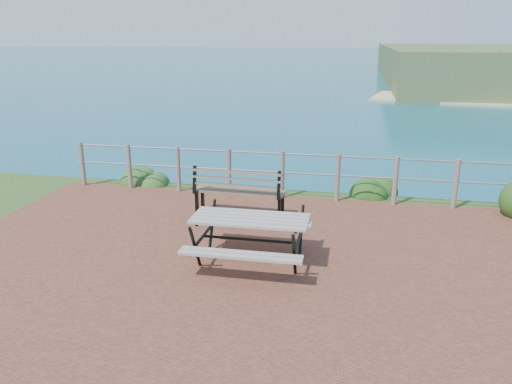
% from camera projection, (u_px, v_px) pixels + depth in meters
% --- Properties ---
extents(ground, '(10.00, 7.00, 0.12)m').
position_uv_depth(ground, '(247.00, 266.00, 7.47)').
color(ground, brown).
rests_on(ground, ground).
extents(ocean, '(1200.00, 1200.00, 0.00)m').
position_uv_depth(ocean, '(360.00, 46.00, 194.49)').
color(ocean, '#15737E').
rests_on(ocean, ground).
extents(safety_railing, '(9.40, 0.10, 1.00)m').
position_uv_depth(safety_railing, '(282.00, 172.00, 10.44)').
color(safety_railing, '#6B5B4C').
rests_on(safety_railing, ground).
extents(picnic_table, '(1.72, 1.49, 0.72)m').
position_uv_depth(picnic_table, '(250.00, 235.00, 7.40)').
color(picnic_table, gray).
rests_on(picnic_table, ground).
extents(park_bench, '(1.75, 0.49, 0.98)m').
position_uv_depth(park_bench, '(239.00, 184.00, 9.37)').
color(park_bench, brown).
rests_on(park_bench, ground).
extents(shrub_lip_west, '(0.87, 0.87, 0.66)m').
position_uv_depth(shrub_lip_west, '(147.00, 182.00, 11.76)').
color(shrub_lip_west, '#1E4D1D').
rests_on(shrub_lip_west, ground).
extents(shrub_lip_east, '(0.86, 0.86, 0.64)m').
position_uv_depth(shrub_lip_east, '(378.00, 193.00, 10.95)').
color(shrub_lip_east, '#194314').
rests_on(shrub_lip_east, ground).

